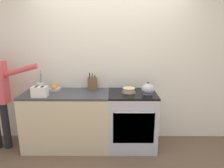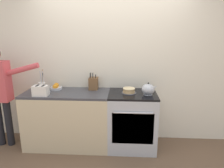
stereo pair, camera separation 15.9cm
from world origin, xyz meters
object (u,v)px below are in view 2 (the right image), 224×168
at_px(knife_block, 93,83).
at_px(toaster, 41,91).
at_px(tea_kettle, 148,89).
at_px(stove_range, 132,120).
at_px(utensil_crock, 42,86).
at_px(person_baker, 0,89).
at_px(layer_cake, 129,91).
at_px(fruit_bowl, 56,87).

bearing_deg(knife_block, toaster, -152.16).
distance_m(tea_kettle, toaster, 1.60).
bearing_deg(knife_block, stove_range, -16.39).
relative_size(tea_kettle, utensil_crock, 0.69).
height_order(knife_block, person_baker, person_baker).
bearing_deg(layer_cake, person_baker, -177.88).
bearing_deg(utensil_crock, person_baker, -167.18).
distance_m(layer_cake, person_baker, 2.02).
distance_m(utensil_crock, toaster, 0.29).
relative_size(tea_kettle, fruit_bowl, 1.22).
height_order(layer_cake, toaster, toaster).
bearing_deg(toaster, person_baker, 169.67).
height_order(tea_kettle, fruit_bowl, tea_kettle).
bearing_deg(toaster, utensil_crock, 108.19).
xyz_separation_m(fruit_bowl, person_baker, (-0.82, -0.21, 0.01)).
relative_size(knife_block, utensil_crock, 0.83).
distance_m(fruit_bowl, toaster, 0.36).
relative_size(stove_range, knife_block, 3.18).
distance_m(layer_cake, knife_block, 0.61).
xyz_separation_m(layer_cake, tea_kettle, (0.29, -0.06, 0.04)).
xyz_separation_m(knife_block, toaster, (-0.73, -0.38, -0.02)).
relative_size(fruit_bowl, person_baker, 0.12).
bearing_deg(layer_cake, utensil_crock, 177.26).
distance_m(tea_kettle, utensil_crock, 1.69).
height_order(utensil_crock, toaster, utensil_crock).
distance_m(tea_kettle, knife_block, 0.90).
height_order(utensil_crock, fruit_bowl, utensil_crock).
relative_size(tea_kettle, toaster, 1.01).
relative_size(layer_cake, person_baker, 0.14).
bearing_deg(toaster, knife_block, 27.84).
xyz_separation_m(stove_range, tea_kettle, (0.23, -0.05, 0.54)).
height_order(stove_range, knife_block, knife_block).
height_order(knife_block, fruit_bowl, knife_block).
bearing_deg(utensil_crock, fruit_bowl, 19.38).
height_order(tea_kettle, person_baker, person_baker).
relative_size(layer_cake, knife_block, 0.80).
relative_size(layer_cake, toaster, 0.97).
height_order(stove_range, fruit_bowl, fruit_bowl).
height_order(fruit_bowl, person_baker, person_baker).
xyz_separation_m(layer_cake, knife_block, (-0.58, 0.18, 0.06)).
height_order(layer_cake, fruit_bowl, fruit_bowl).
height_order(stove_range, person_baker, person_baker).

